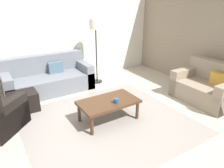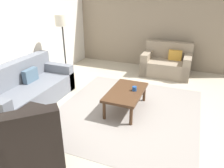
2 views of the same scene
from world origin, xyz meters
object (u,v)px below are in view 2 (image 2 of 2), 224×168
couch_loveseat (167,64)px  cup (134,89)px  lamp_standing (62,28)px  couch_main (25,91)px  coffee_table (126,93)px  armchair_leather (30,146)px  ottoman (28,121)px

couch_loveseat → cup: bearing=172.4°
cup → lamp_standing: 2.33m
couch_main → coffee_table: (0.55, -2.03, 0.06)m
armchair_leather → lamp_standing: lamp_standing is taller
couch_loveseat → armchair_leather: armchair_leather is taller
couch_loveseat → cup: size_ratio=14.60×
ottoman → couch_loveseat: bearing=-25.6°
armchair_leather → lamp_standing: (2.65, 1.13, 1.10)m
couch_loveseat → lamp_standing: bearing=124.8°
armchair_leather → lamp_standing: size_ratio=0.66×
armchair_leather → couch_main: bearing=43.9°
ottoman → lamp_standing: (2.06, 0.56, 1.21)m
ottoman → coffee_table: coffee_table is taller
lamp_standing → couch_main: bearing=172.8°
coffee_table → ottoman: bearing=134.9°
armchair_leather → coffee_table: bearing=-21.1°
couch_main → lamp_standing: size_ratio=1.21×
cup → lamp_standing: bearing=71.2°
coffee_table → cup: bearing=-64.0°
couch_loveseat → armchair_leather: (-4.26, 1.18, 0.01)m
cup → lamp_standing: (0.69, 2.01, 0.96)m
coffee_table → cup: (0.07, -0.15, 0.09)m
couch_main → coffee_table: couch_main is taller
couch_main → ottoman: bearing=-136.0°
coffee_table → cup: 0.19m
ottoman → couch_main: bearing=44.0°
ottoman → lamp_standing: 2.45m
couch_loveseat → armchair_leather: 4.42m
ottoman → coffee_table: (1.30, -1.30, 0.16)m
couch_loveseat → lamp_standing: 3.03m
cup → coffee_table: bearing=116.0°
couch_loveseat → ottoman: size_ratio=2.34×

